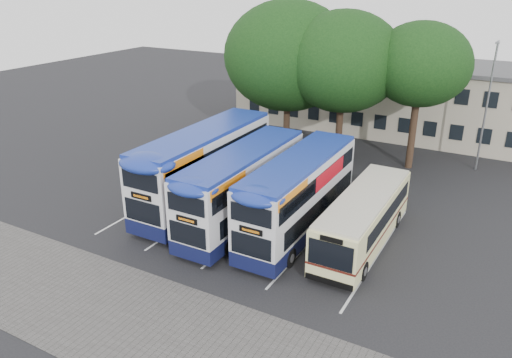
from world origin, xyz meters
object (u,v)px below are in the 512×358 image
object	(u,v)px
bus_dd_right	(299,192)
bus_single	(364,216)
lamp_post	(488,100)
bus_dd_mid	(243,184)
tree_mid	(343,62)
tree_right	(421,65)
tree_left	(288,56)
bus_dd_left	(205,164)

from	to	relation	value
bus_dd_right	bus_single	world-z (taller)	bus_dd_right
lamp_post	bus_dd_mid	world-z (taller)	lamp_post
bus_dd_right	bus_single	distance (m)	3.58
tree_mid	bus_dd_mid	distance (m)	13.50
tree_right	bus_dd_right	world-z (taller)	tree_right
tree_left	tree_mid	xyz separation A→B (m)	(4.51, -0.37, -0.03)
bus_single	bus_dd_mid	bearing A→B (deg)	-171.42
tree_mid	tree_right	world-z (taller)	tree_mid
lamp_post	tree_mid	distance (m)	10.16
bus_dd_right	tree_left	bearing A→B (deg)	118.58
tree_mid	bus_single	bearing A→B (deg)	-63.72
tree_mid	bus_single	distance (m)	14.08
tree_left	bus_dd_right	xyz separation A→B (m)	(6.73, -12.35, -5.02)
bus_dd_right	bus_dd_mid	bearing A→B (deg)	-170.45
lamp_post	bus_dd_mid	distance (m)	18.73
tree_left	bus_dd_mid	distance (m)	14.28
tree_mid	bus_single	world-z (taller)	tree_mid
tree_right	bus_dd_mid	xyz separation A→B (m)	(-6.05, -13.46, -5.05)
bus_dd_left	bus_single	bearing A→B (deg)	-0.49
tree_left	tree_mid	size ratio (longest dim) A/B	1.05
tree_right	bus_single	distance (m)	13.77
tree_mid	tree_right	bearing A→B (deg)	10.48
lamp_post	bus_dd_left	size ratio (longest dim) A/B	0.81
bus_dd_left	bus_dd_mid	world-z (taller)	bus_dd_left
bus_dd_mid	bus_single	world-z (taller)	bus_dd_mid
tree_mid	bus_dd_left	bearing A→B (deg)	-110.06
tree_mid	bus_dd_right	distance (m)	13.17
tree_left	bus_dd_left	bearing A→B (deg)	-88.37
tree_mid	bus_dd_mid	size ratio (longest dim) A/B	1.06
bus_dd_left	bus_single	distance (m)	9.91
bus_dd_left	bus_single	world-z (taller)	bus_dd_left
lamp_post	tree_right	bearing A→B (deg)	-156.77
tree_left	tree_mid	world-z (taller)	tree_left
bus_dd_mid	bus_single	bearing A→B (deg)	8.58
tree_mid	bus_dd_mid	bearing A→B (deg)	-94.17
tree_right	bus_dd_right	size ratio (longest dim) A/B	1.00
tree_right	bus_dd_mid	distance (m)	15.60
lamp_post	bus_dd_left	xyz separation A→B (m)	(-13.67, -14.25, -2.50)
bus_dd_mid	bus_single	xyz separation A→B (m)	(6.60, 1.00, -0.78)
bus_dd_right	bus_dd_left	bearing A→B (deg)	175.05
tree_right	tree_left	bearing A→B (deg)	-176.53
tree_left	bus_dd_mid	xyz separation A→B (m)	(3.60, -12.88, -5.01)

